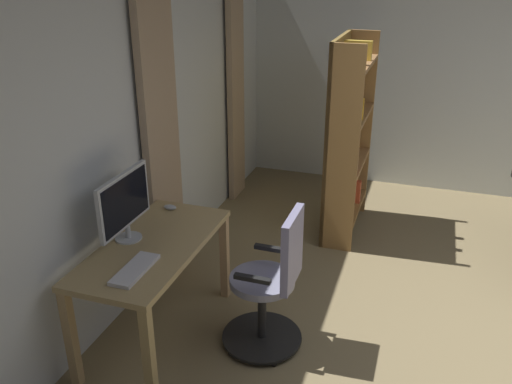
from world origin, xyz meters
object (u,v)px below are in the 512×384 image
Objects in this scene: computer_keyboard at (135,269)px; computer_monitor at (125,203)px; computer_mouse at (170,207)px; office_chair at (272,287)px; desk at (154,258)px; bookshelf at (344,138)px.

computer_monitor is at bearing -143.92° from computer_keyboard.
office_chair is at bearing 68.53° from computer_mouse.
computer_keyboard is at bearing 12.88° from computer_mouse.
office_chair is 1.02m from computer_mouse.
computer_monitor reaches higher than computer_keyboard.
office_chair reaches higher than computer_mouse.
computer_monitor is 5.76× the size of computer_mouse.
computer_monitor reaches higher than office_chair.
desk is 0.42m from computer_monitor.
computer_monitor is at bearing -6.66° from computer_mouse.
computer_monitor reaches higher than desk.
bookshelf reaches higher than computer_keyboard.
office_chair is 10.23× the size of computer_mouse.
computer_mouse is (-0.50, 0.06, -0.25)m from computer_monitor.
office_chair reaches higher than computer_keyboard.
computer_mouse reaches higher than desk.
desk is at bearing 14.28° from computer_mouse.
desk is 0.81m from office_chair.
office_chair is 0.92m from computer_keyboard.
computer_mouse is (-0.36, -0.91, 0.29)m from office_chair.
computer_mouse is at bearing -165.72° from desk.
computer_keyboard is at bearing 10.73° from desk.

